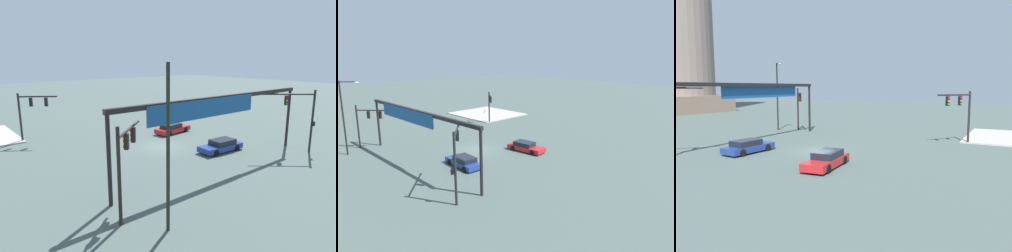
% 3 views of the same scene
% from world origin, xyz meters
% --- Properties ---
extents(ground_plane, '(199.72, 199.72, 0.00)m').
position_xyz_m(ground_plane, '(0.00, 0.00, 0.00)').
color(ground_plane, '#4A5954').
extents(sidewalk_corner, '(12.54, 11.01, 0.15)m').
position_xyz_m(sidewalk_corner, '(16.92, -16.49, 0.07)').
color(sidewalk_corner, '#B0A6A2').
rests_on(sidewalk_corner, ground).
extents(traffic_signal_near_corner, '(3.60, 2.69, 5.51)m').
position_xyz_m(traffic_signal_near_corner, '(9.98, -11.14, 3.77)').
color(traffic_signal_near_corner, '#261F27').
rests_on(traffic_signal_near_corner, ground).
extents(traffic_signal_opposite_side, '(3.54, 3.20, 5.76)m').
position_xyz_m(traffic_signal_opposite_side, '(10.48, 9.85, 3.86)').
color(traffic_signal_opposite_side, black).
rests_on(traffic_signal_opposite_side, ground).
extents(traffic_signal_cross_street, '(4.28, 4.03, 6.29)m').
position_xyz_m(traffic_signal_cross_street, '(-9.70, 10.16, 4.16)').
color(traffic_signal_cross_street, black).
rests_on(traffic_signal_cross_street, ground).
extents(streetlamp_curved_arm, '(1.64, 1.95, 9.14)m').
position_xyz_m(streetlamp_curved_arm, '(9.51, 12.63, 5.22)').
color(streetlamp_curved_arm, black).
rests_on(streetlamp_curved_arm, ground).
extents(overhead_sign_gantry, '(21.76, 0.43, 6.32)m').
position_xyz_m(overhead_sign_gantry, '(0.58, 8.31, 5.36)').
color(overhead_sign_gantry, black).
rests_on(overhead_sign_gantry, ground).
extents(sedan_car_approaching, '(4.88, 2.15, 1.21)m').
position_xyz_m(sedan_car_approaching, '(-3.80, 5.03, 0.58)').
color(sedan_car_approaching, navy).
rests_on(sedan_car_approaching, ground).
extents(sedan_car_waiting_far, '(5.00, 2.34, 1.21)m').
position_xyz_m(sedan_car_waiting_far, '(-4.94, -4.00, 0.58)').
color(sedan_car_waiting_far, red).
rests_on(sedan_car_waiting_far, ground).
extents(fire_hydrant_on_curb, '(0.33, 0.22, 0.71)m').
position_xyz_m(fire_hydrant_on_curb, '(17.62, -16.59, 0.49)').
color(fire_hydrant_on_curb, gold).
rests_on(fire_hydrant_on_curb, sidewalk_corner).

